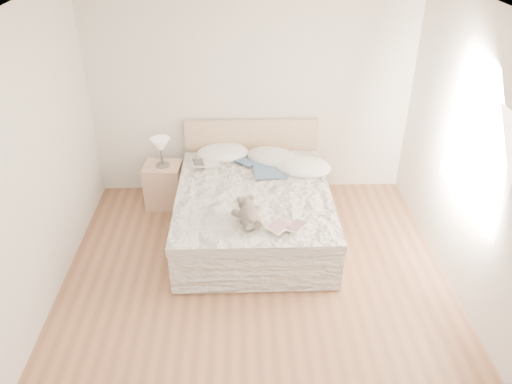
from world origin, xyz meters
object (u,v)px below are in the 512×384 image
(nightstand, at_px, (164,185))
(childrens_book, at_px, (288,227))
(teddy_bear, at_px, (249,221))
(photo_book, at_px, (205,163))
(table_lamp, at_px, (161,146))
(bed, at_px, (254,209))

(nightstand, distance_m, childrens_book, 2.09)
(teddy_bear, bearing_deg, photo_book, 96.49)
(teddy_bear, bearing_deg, table_lamp, 112.12)
(childrens_book, relative_size, teddy_bear, 0.96)
(bed, distance_m, childrens_book, 0.95)
(table_lamp, relative_size, teddy_bear, 1.00)
(bed, relative_size, nightstand, 3.83)
(bed, xyz_separation_m, nightstand, (-1.12, 0.64, -0.03))
(childrens_book, bearing_deg, photo_book, 162.52)
(photo_book, bearing_deg, nightstand, 158.32)
(table_lamp, relative_size, photo_book, 1.08)
(bed, xyz_separation_m, table_lamp, (-1.11, 0.62, 0.52))
(bed, height_order, table_lamp, bed)
(bed, xyz_separation_m, teddy_bear, (-0.07, -0.75, 0.34))
(table_lamp, distance_m, childrens_book, 2.04)
(nightstand, relative_size, table_lamp, 1.51)
(childrens_book, bearing_deg, nightstand, 173.80)
(bed, relative_size, childrens_book, 5.99)
(table_lamp, height_order, photo_book, table_lamp)
(nightstand, distance_m, photo_book, 0.66)
(bed, height_order, childrens_book, bed)
(table_lamp, bearing_deg, photo_book, -8.99)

